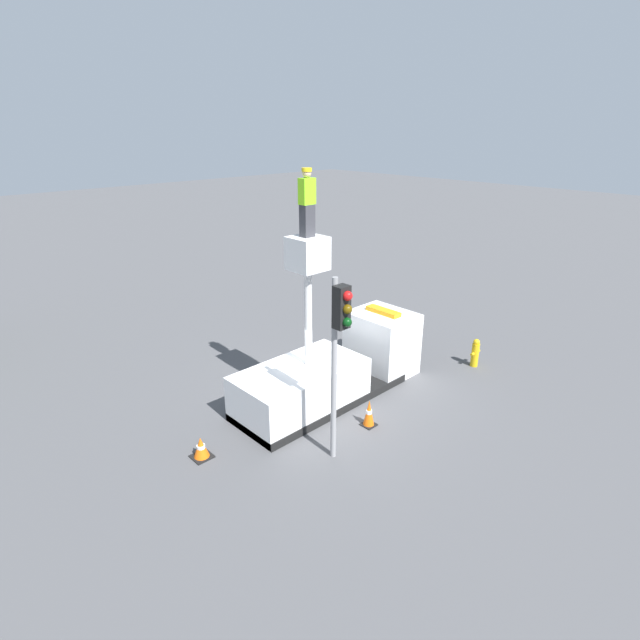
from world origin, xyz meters
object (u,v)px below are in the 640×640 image
(worker, at_px, (307,203))
(fire_hydrant, at_px, (475,353))
(traffic_cone_curbside, at_px, (369,413))
(traffic_light_pole, at_px, (339,336))
(traffic_cone_rear, at_px, (201,448))
(bucket_truck, at_px, (333,368))

(worker, distance_m, fire_hydrant, 8.38)
(traffic_cone_curbside, bearing_deg, worker, 104.88)
(traffic_light_pole, distance_m, traffic_cone_rear, 4.63)
(fire_hydrant, bearing_deg, traffic_cone_curbside, 179.05)
(traffic_light_pole, bearing_deg, traffic_cone_curbside, 14.52)
(bucket_truck, relative_size, worker, 3.70)
(worker, relative_size, traffic_cone_rear, 3.05)
(fire_hydrant, height_order, traffic_cone_rear, fire_hydrant)
(bucket_truck, relative_size, traffic_cone_rear, 11.29)
(bucket_truck, distance_m, traffic_light_pole, 4.09)
(worker, bearing_deg, traffic_cone_rear, 179.39)
(traffic_light_pole, relative_size, fire_hydrant, 4.65)
(traffic_light_pole, height_order, traffic_cone_curbside, traffic_light_pole)
(bucket_truck, height_order, traffic_cone_rear, bucket_truck)
(worker, bearing_deg, traffic_light_pole, -116.73)
(fire_hydrant, bearing_deg, worker, 161.35)
(fire_hydrant, xyz_separation_m, traffic_cone_rear, (-9.64, 2.06, -0.23))
(traffic_light_pole, bearing_deg, traffic_cone_rear, 135.62)
(bucket_truck, distance_m, worker, 5.22)
(bucket_truck, bearing_deg, traffic_cone_rear, 179.52)
(traffic_cone_rear, distance_m, traffic_cone_curbside, 4.61)
(traffic_cone_rear, bearing_deg, traffic_light_pole, -44.38)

